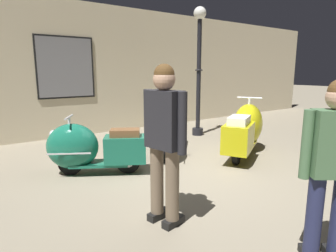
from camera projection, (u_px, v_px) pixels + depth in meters
ground_plane at (202, 172)px, 4.73m from camera, size 60.00×60.00×0.00m
showroom_back_wall at (102, 70)px, 7.64m from camera, size 18.00×0.24×3.35m
scooter_0 at (89, 148)px, 4.58m from camera, size 1.58×1.18×0.96m
scooter_1 at (166, 132)px, 5.56m from camera, size 1.54×1.63×1.07m
scooter_2 at (245, 129)px, 5.73m from camera, size 1.86×1.37×1.13m
lamppost at (199, 63)px, 7.17m from camera, size 0.31×0.31×3.20m
visitor_0 at (333, 161)px, 2.36m from camera, size 0.45×0.40×1.60m
visitor_1 at (164, 135)px, 2.99m from camera, size 0.33×0.57×1.73m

